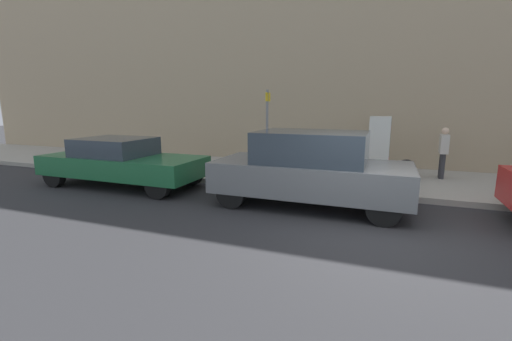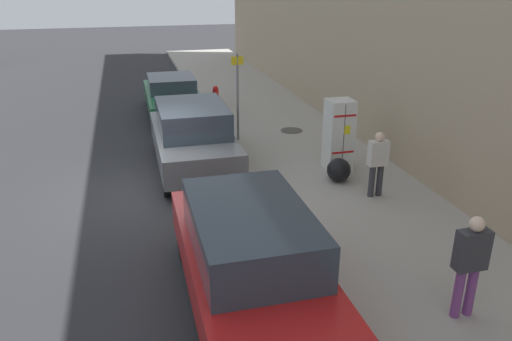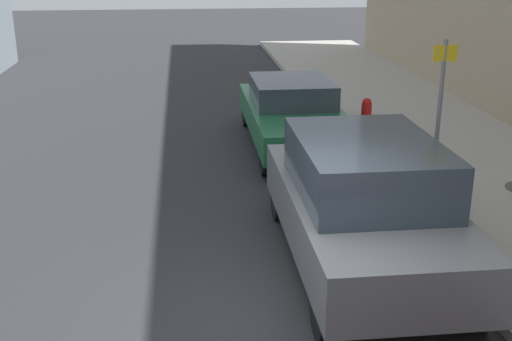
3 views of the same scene
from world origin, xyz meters
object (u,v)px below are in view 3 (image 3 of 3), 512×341
at_px(parked_suv_gray, 364,202).
at_px(fire_hydrant, 366,117).
at_px(street_sign_post, 439,115).
at_px(parked_sedan_green, 293,112).

bearing_deg(parked_suv_gray, fire_hydrant, -106.14).
distance_m(street_sign_post, parked_sedan_green, 4.30).
bearing_deg(street_sign_post, fire_hydrant, -90.28).
height_order(street_sign_post, parked_suv_gray, street_sign_post).
bearing_deg(parked_sedan_green, fire_hydrant, -179.85).
height_order(parked_sedan_green, parked_suv_gray, parked_suv_gray).
xyz_separation_m(street_sign_post, fire_hydrant, (-0.02, -3.91, -1.02)).
relative_size(street_sign_post, fire_hydrant, 3.10).
bearing_deg(street_sign_post, parked_suv_gray, 45.63).
bearing_deg(parked_suv_gray, parked_sedan_green, -90.00).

